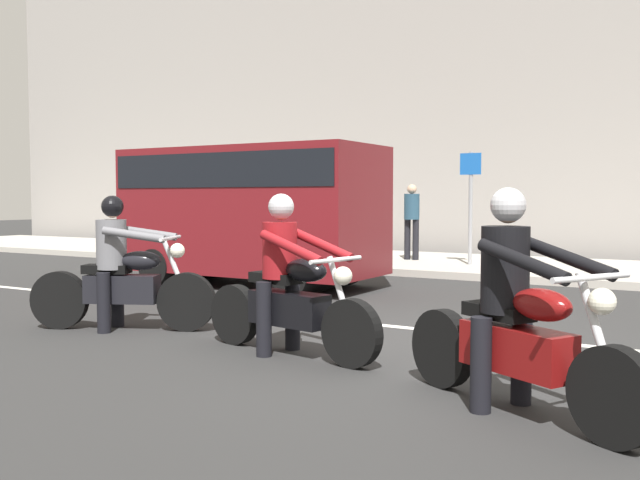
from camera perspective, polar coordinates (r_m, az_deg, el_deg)
ground_plane at (r=7.32m, az=7.31°, el=-8.54°), size 80.00×80.00×0.00m
sidewalk_slab at (r=14.93m, az=19.46°, el=-2.32°), size 40.00×4.40×0.14m
building_facade at (r=18.57m, az=21.85°, el=14.53°), size 40.00×1.40×10.33m
lane_marking_stripe at (r=8.02m, az=12.45°, el=-7.51°), size 18.00×0.14×0.01m
motorcycle_with_rider_black_leather at (r=5.13m, az=15.64°, el=-6.45°), size 1.99×1.21×1.59m
motorcycle_with_rider_crimson at (r=6.76m, az=-2.61°, el=-4.02°), size 2.15×0.77×1.56m
motorcycle_with_rider_gray at (r=8.35m, az=-15.88°, el=-2.76°), size 2.03×1.08×1.54m
parked_van_maroon at (r=12.18m, az=-5.64°, el=2.72°), size 4.51×1.96×2.37m
street_sign_post at (r=14.76m, az=12.15°, el=3.53°), size 0.44×0.08×2.33m
pedestrian_bystander at (r=15.72m, az=7.47°, el=1.97°), size 0.34×0.34×1.68m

